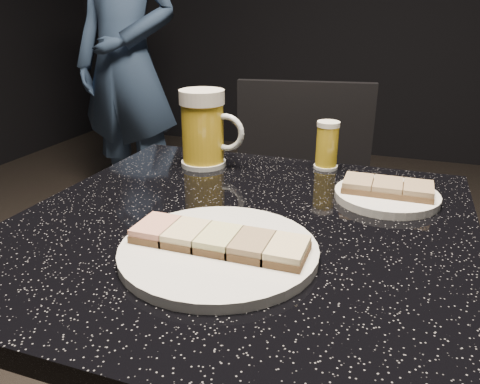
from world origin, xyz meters
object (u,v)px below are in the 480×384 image
at_px(beer_mug, 204,129).
at_px(chair, 298,216).
at_px(plate_small, 386,196).
at_px(patron, 127,64).
at_px(table, 240,348).
at_px(beer_tumbler, 327,145).
at_px(plate_large, 219,250).

bearing_deg(beer_mug, chair, 70.20).
relative_size(plate_small, beer_mug, 1.12).
bearing_deg(patron, table, -47.28).
xyz_separation_m(patron, beer_tumbler, (1.20, -1.14, -0.00)).
xyz_separation_m(beer_mug, beer_tumbler, (0.24, 0.07, -0.03)).
height_order(plate_small, patron, patron).
height_order(plate_small, beer_mug, beer_mug).
bearing_deg(plate_large, plate_small, 54.44).
relative_size(plate_small, patron, 0.11).
relative_size(table, chair, 0.87).
bearing_deg(plate_small, table, -140.54).
bearing_deg(chair, table, -86.56).
height_order(plate_large, chair, chair).
bearing_deg(plate_large, beer_mug, 116.37).
relative_size(patron, beer_tumbler, 16.38).
bearing_deg(patron, plate_small, -38.87).
xyz_separation_m(patron, chair, (1.08, -0.85, -0.30)).
bearing_deg(beer_mug, patron, 128.26).
bearing_deg(plate_large, table, 94.42).
bearing_deg(patron, plate_large, -49.05).
height_order(table, chair, chair).
xyz_separation_m(patron, beer_mug, (0.96, -1.21, 0.03)).
bearing_deg(chair, plate_large, -86.41).
relative_size(patron, chair, 1.85).
bearing_deg(table, beer_tumbler, 75.67).
distance_m(plate_small, table, 0.37).
distance_m(plate_large, plate_small, 0.34).
bearing_deg(beer_tumbler, beer_mug, -164.31).
distance_m(table, chair, 0.60).
bearing_deg(patron, beer_mug, -46.67).
bearing_deg(chair, beer_tumbler, -68.33).
bearing_deg(beer_mug, plate_small, -10.43).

